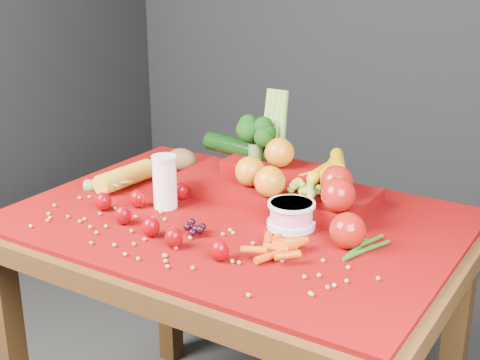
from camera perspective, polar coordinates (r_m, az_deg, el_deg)
The scene contains 12 objects.
table at distance 1.67m, azimuth -0.37°, elevation -6.51°, with size 1.10×0.80×0.75m.
red_cloth at distance 1.63m, azimuth -0.37°, elevation -3.32°, with size 1.05×0.75×0.01m, color #690305.
milk_glass at distance 1.67m, azimuth -6.44°, elevation 0.01°, with size 0.06×0.06×0.13m.
yogurt_bowl at distance 1.56m, azimuth 4.40°, elevation -2.90°, with size 0.11×0.11×0.06m.
strawberry_scatter at distance 1.58m, azimuth -7.34°, elevation -2.96°, with size 0.44×0.28×0.05m.
dark_grape_cluster at distance 1.53m, azimuth -3.93°, elevation -4.21°, with size 0.06×0.05×0.03m, color black, non-canonical shape.
soybean_scatter at distance 1.47m, azimuth -4.55°, elevation -5.50°, with size 0.84×0.24×0.01m, color tan, non-canonical shape.
corn_ear at distance 1.82m, azimuth -10.68°, elevation -0.15°, with size 0.20×0.24×0.06m.
potato at distance 1.95m, azimuth -4.98°, elevation 1.74°, with size 0.10×0.07×0.07m, color brown.
baby_carrot_pile at distance 1.42m, azimuth 3.64°, elevation -5.90°, with size 0.17×0.17×0.03m, color #CC3F07, non-canonical shape.
green_bean_pile at distance 1.48m, azimuth 10.41°, elevation -5.65°, with size 0.14×0.12×0.01m, color #205814, non-canonical shape.
produce_mound at distance 1.71m, azimuth 3.57°, elevation 0.12°, with size 0.60×0.36×0.27m.
Camera 1 is at (0.80, -1.27, 1.39)m, focal length 50.00 mm.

